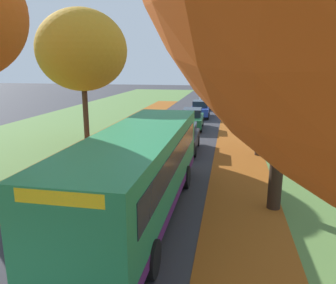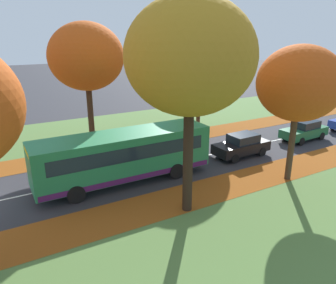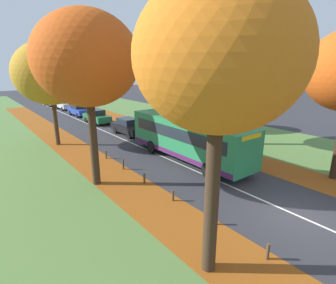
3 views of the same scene
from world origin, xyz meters
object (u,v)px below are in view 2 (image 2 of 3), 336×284
at_px(bollard_fourth, 79,156).
at_px(bollard_fifth, 115,149).
at_px(tree_right_mid, 299,84).
at_px(bus, 124,154).
at_px(tree_right_near, 190,57).
at_px(bollard_sixth, 148,144).
at_px(bollard_third, 40,164).
at_px(car_black_lead, 242,145).
at_px(tree_left_mid, 200,64).
at_px(car_green_following, 304,130).
at_px(tree_left_near, 86,57).

bearing_deg(bollard_fourth, bollard_fifth, 88.71).
bearing_deg(tree_right_mid, bus, -117.82).
xyz_separation_m(bollard_fourth, bus, (4.66, 1.46, 1.41)).
relative_size(tree_right_near, bollard_sixth, 16.76).
relative_size(bollard_third, bollard_fifth, 0.81).
relative_size(bollard_sixth, bus, 0.06).
bearing_deg(bus, bollard_fifth, 165.87).
bearing_deg(bollard_sixth, car_black_lead, 46.82).
relative_size(tree_left_mid, bollard_sixth, 14.07).
bearing_deg(tree_left_mid, tree_right_near, -36.83).
height_order(tree_right_near, bollard_third, tree_right_near).
bearing_deg(car_black_lead, bollard_fourth, -115.27).
height_order(bollard_sixth, bus, bus).
bearing_deg(tree_right_near, tree_right_mid, 90.13).
distance_m(tree_left_mid, bollard_fourth, 12.54).
height_order(bollard_fifth, car_black_lead, car_black_lead).
bearing_deg(bus, car_green_following, 90.19).
distance_m(bus, car_black_lead, 8.95).
bearing_deg(bollard_third, bollard_sixth, 89.40).
distance_m(tree_left_mid, tree_right_near, 13.71).
xyz_separation_m(tree_right_mid, car_green_following, (-4.66, 7.18, -4.96)).
height_order(tree_left_mid, bollard_fourth, tree_left_mid).
bearing_deg(tree_right_near, car_black_lead, 120.47).
relative_size(tree_left_near, bollard_fourth, 15.75).
distance_m(tree_right_mid, bollard_fifth, 13.09).
bearing_deg(tree_left_mid, tree_right_mid, -4.67).
bearing_deg(tree_right_mid, tree_right_near, -89.87).
bearing_deg(tree_left_near, bollard_fifth, 23.34).
relative_size(bus, car_green_following, 2.44).
relative_size(tree_right_mid, bollard_fourth, 13.48).
bearing_deg(bollard_sixth, tree_right_mid, 28.34).
relative_size(bollard_sixth, car_black_lead, 0.14).
relative_size(bollard_fourth, bus, 0.06).
relative_size(car_black_lead, car_green_following, 0.99).
bearing_deg(bollard_fourth, tree_left_near, 142.96).
height_order(tree_right_near, car_green_following, tree_right_near).
xyz_separation_m(tree_left_near, bollard_third, (2.18, -4.27, -6.52)).
bearing_deg(tree_right_mid, bollard_fourth, -132.28).
bearing_deg(tree_right_near, bollard_fourth, -162.60).
bearing_deg(bollard_sixth, tree_right_near, -14.19).
relative_size(tree_left_near, tree_left_mid, 1.09).
height_order(bollard_third, bollard_fifth, bollard_fifth).
bearing_deg(bollard_fourth, bus, 17.41).
xyz_separation_m(bollard_third, bollard_sixth, (0.08, 7.85, 0.01)).
height_order(tree_left_near, bollard_fourth, tree_left_near).
bearing_deg(car_green_following, bollard_third, -102.98).
height_order(tree_right_near, car_black_lead, tree_right_near).
distance_m(tree_left_near, tree_left_mid, 9.48).
relative_size(tree_right_near, car_black_lead, 2.38).
height_order(tree_right_near, bollard_fifth, tree_right_near).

